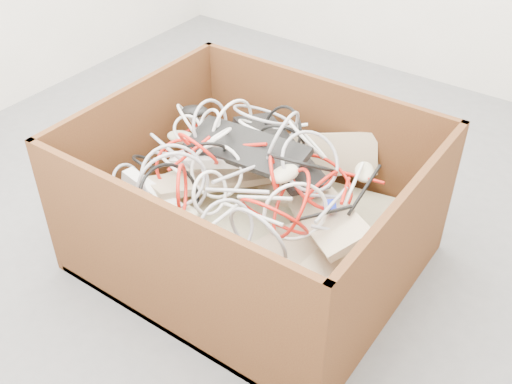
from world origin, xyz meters
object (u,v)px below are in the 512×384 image
Objects in this scene: cardboard_box at (250,226)px; power_strip_left at (209,160)px; power_strip_right at (151,191)px; vga_plug at (330,206)px.

cardboard_box is 3.69× the size of power_strip_left.
power_strip_right is 0.62m from vga_plug.
power_strip_left is at bearing -176.11° from cardboard_box.
power_strip_right is (-0.10, -0.20, -0.06)m from power_strip_left.
power_strip_left reaches higher than vga_plug.
vga_plug is at bearing -8.93° from power_strip_left.
power_strip_right is at bearing -141.51° from cardboard_box.
cardboard_box is 0.37m from vga_plug.
vga_plug is (0.57, 0.24, 0.04)m from power_strip_right.
vga_plug is (0.30, 0.03, 0.22)m from cardboard_box.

